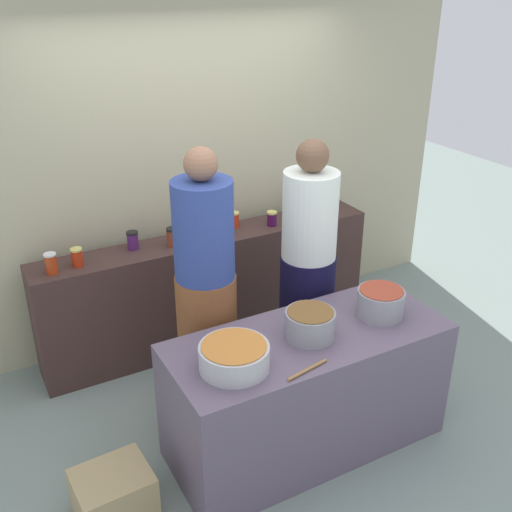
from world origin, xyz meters
TOP-DOWN VIEW (x-y plane):
  - ground at (0.00, 0.00)m, footprint 12.00×12.00m
  - storefront_wall at (0.00, 1.45)m, footprint 4.80×0.12m
  - display_shelf at (0.00, 1.10)m, footprint 2.70×0.36m
  - prep_table at (0.00, -0.30)m, footprint 1.70×0.70m
  - preserve_jar_0 at (-1.18, 1.04)m, footprint 0.08×0.08m
  - preserve_jar_1 at (-1.00, 1.07)m, footprint 0.08×0.08m
  - preserve_jar_2 at (-0.58, 1.15)m, footprint 0.09×0.09m
  - preserve_jar_3 at (-0.30, 1.07)m, footprint 0.09×0.09m
  - preserve_jar_4 at (-0.14, 1.03)m, footprint 0.07×0.07m
  - preserve_jar_5 at (0.06, 1.10)m, footprint 0.08×0.08m
  - preserve_jar_6 at (0.25, 1.17)m, footprint 0.08×0.08m
  - preserve_jar_7 at (0.53, 1.06)m, footprint 0.08×0.08m
  - preserve_jar_8 at (0.82, 1.05)m, footprint 0.08×0.08m
  - preserve_jar_9 at (0.95, 1.17)m, footprint 0.07×0.07m
  - cooking_pot_left at (-0.53, -0.37)m, footprint 0.38×0.38m
  - cooking_pot_center at (-0.01, -0.31)m, footprint 0.29×0.29m
  - cooking_pot_right at (0.51, -0.32)m, footprint 0.29×0.29m
  - wooden_spoon at (-0.20, -0.59)m, footprint 0.28×0.07m
  - cook_with_tongs at (-0.39, 0.30)m, footprint 0.39×0.39m
  - cook_in_cap at (0.39, 0.31)m, footprint 0.39×0.39m
  - bread_crate at (-1.23, -0.26)m, footprint 0.42×0.36m

SIDE VIEW (x-z plane):
  - ground at x=0.00m, z-range 0.00..0.00m
  - bread_crate at x=-1.23m, z-range 0.00..0.27m
  - prep_table at x=0.00m, z-range 0.00..0.81m
  - display_shelf at x=0.00m, z-range 0.00..0.90m
  - cook_in_cap at x=0.39m, z-range -0.08..1.70m
  - wooden_spoon at x=-0.20m, z-range 0.81..0.83m
  - cook_with_tongs at x=-0.39m, z-range -0.09..1.76m
  - cooking_pot_left at x=-0.53m, z-range 0.81..0.95m
  - cooking_pot_center at x=-0.01m, z-range 0.81..0.98m
  - cooking_pot_right at x=0.51m, z-range 0.81..0.98m
  - preserve_jar_7 at x=0.53m, z-range 0.90..1.02m
  - preserve_jar_5 at x=0.06m, z-range 0.90..1.02m
  - preserve_jar_6 at x=0.25m, z-range 0.90..1.03m
  - preserve_jar_1 at x=-1.00m, z-range 0.90..1.04m
  - preserve_jar_8 at x=0.82m, z-range 0.90..1.04m
  - preserve_jar_4 at x=-0.14m, z-range 0.90..1.04m
  - preserve_jar_2 at x=-0.58m, z-range 0.90..1.04m
  - preserve_jar_9 at x=0.95m, z-range 0.90..1.04m
  - preserve_jar_3 at x=-0.30m, z-range 0.90..1.04m
  - preserve_jar_0 at x=-1.18m, z-range 0.90..1.05m
  - storefront_wall at x=0.00m, z-range 0.00..3.00m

